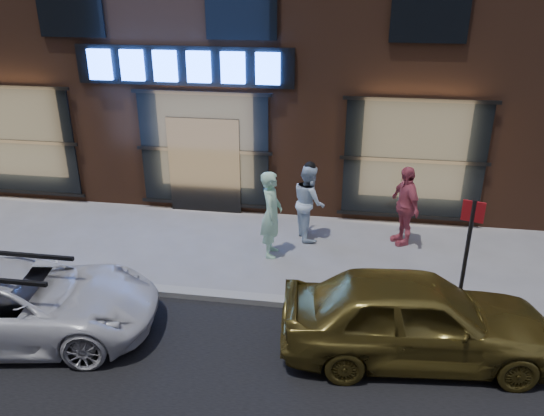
{
  "coord_description": "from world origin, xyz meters",
  "views": [
    {
      "loc": [
        3.6,
        -8.08,
        5.44
      ],
      "look_at": [
        2.06,
        1.6,
        1.2
      ],
      "focal_mm": 35.0,
      "sensor_mm": 36.0,
      "label": 1
    }
  ],
  "objects": [
    {
      "name": "gold_sedan",
      "position": [
        4.71,
        -1.06,
        0.7
      ],
      "size": [
        4.26,
        2.06,
        1.4
      ],
      "primitive_type": "imported",
      "rotation": [
        0.0,
        0.0,
        1.67
      ],
      "color": "olive",
      "rests_on": "ground"
    },
    {
      "name": "man_bowtie",
      "position": [
        2.0,
        1.88,
        0.94
      ],
      "size": [
        0.48,
        0.7,
        1.87
      ],
      "primitive_type": "imported",
      "rotation": [
        0.0,
        0.0,
        1.61
      ],
      "color": "#AEE5BD",
      "rests_on": "ground"
    },
    {
      "name": "white_suv",
      "position": [
        -1.58,
        -1.51,
        0.61
      ],
      "size": [
        4.66,
        2.78,
        1.21
      ],
      "primitive_type": "imported",
      "rotation": [
        0.0,
        0.0,
        1.75
      ],
      "color": "silver",
      "rests_on": "ground"
    },
    {
      "name": "passerby",
      "position": [
        4.79,
        2.89,
        0.9
      ],
      "size": [
        0.83,
        1.14,
        1.79
      ],
      "primitive_type": "imported",
      "rotation": [
        0.0,
        0.0,
        -1.15
      ],
      "color": "#BF4F5E",
      "rests_on": "ground"
    },
    {
      "name": "ground",
      "position": [
        0.0,
        0.0,
        0.0
      ],
      "size": [
        90.0,
        90.0,
        0.0
      ],
      "primitive_type": "plane",
      "color": "slate",
      "rests_on": "ground"
    },
    {
      "name": "curb",
      "position": [
        0.0,
        0.0,
        0.06
      ],
      "size": [
        60.0,
        0.25,
        0.12
      ],
      "primitive_type": "cube",
      "color": "gray",
      "rests_on": "ground"
    },
    {
      "name": "sign_post",
      "position": [
        5.57,
        0.1,
        1.34
      ],
      "size": [
        0.35,
        0.13,
        2.21
      ],
      "rotation": [
        0.0,
        0.0,
        -0.3
      ],
      "color": "#262628",
      "rests_on": "ground"
    },
    {
      "name": "man_cap",
      "position": [
        2.7,
        2.84,
        0.87
      ],
      "size": [
        0.91,
        1.02,
        1.73
      ],
      "primitive_type": "imported",
      "rotation": [
        0.0,
        0.0,
        1.94
      ],
      "color": "white",
      "rests_on": "ground"
    }
  ]
}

